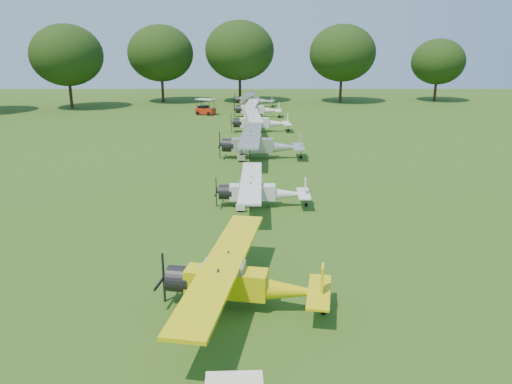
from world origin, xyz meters
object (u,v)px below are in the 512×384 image
at_px(aircraft_3, 260,190).
at_px(aircraft_5, 259,121).
at_px(aircraft_4, 259,143).
at_px(golf_cart, 205,109).
at_px(aircraft_7, 253,99).
at_px(aircraft_2, 239,279).
at_px(aircraft_6, 256,108).

xyz_separation_m(aircraft_3, aircraft_5, (0.06, 25.83, 0.16)).
distance_m(aircraft_4, golf_cart, 27.34).
xyz_separation_m(aircraft_3, aircraft_7, (-0.77, 48.21, 0.09)).
relative_size(aircraft_2, aircraft_4, 0.88).
bearing_deg(aircraft_4, aircraft_6, 92.22).
distance_m(aircraft_5, golf_cart, 15.25).
relative_size(aircraft_7, golf_cart, 3.50).
xyz_separation_m(aircraft_2, aircraft_3, (0.84, 11.99, -0.12)).
height_order(aircraft_3, aircraft_5, aircraft_5).
distance_m(aircraft_3, golf_cart, 39.90).
xyz_separation_m(aircraft_5, golf_cart, (-7.21, 13.42, -0.50)).
height_order(aircraft_4, aircraft_6, aircraft_4).
bearing_deg(golf_cart, aircraft_2, -58.89).
bearing_deg(aircraft_3, aircraft_7, 91.48).
xyz_separation_m(aircraft_4, golf_cart, (-7.16, 26.38, -0.63)).
relative_size(aircraft_2, aircraft_6, 1.02).
bearing_deg(golf_cart, aircraft_4, -50.74).
distance_m(aircraft_2, aircraft_3, 12.02).
xyz_separation_m(aircraft_2, aircraft_5, (0.89, 37.82, 0.04)).
bearing_deg(aircraft_3, aircraft_5, 90.43).
height_order(aircraft_5, aircraft_6, aircraft_5).
relative_size(aircraft_3, aircraft_6, 0.90).
bearing_deg(aircraft_4, golf_cart, 106.81).
relative_size(aircraft_3, aircraft_4, 0.78).
distance_m(aircraft_6, golf_cart, 7.25).
bearing_deg(aircraft_3, aircraft_4, 90.55).
bearing_deg(aircraft_7, aircraft_2, -81.11).
height_order(aircraft_4, golf_cart, aircraft_4).
distance_m(aircraft_3, aircraft_5, 25.83).
distance_m(aircraft_5, aircraft_6, 11.27).
bearing_deg(aircraft_6, aircraft_5, -84.96).
bearing_deg(aircraft_4, aircraft_3, -88.38).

